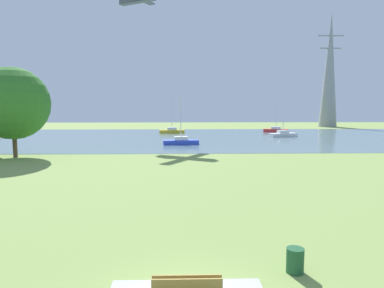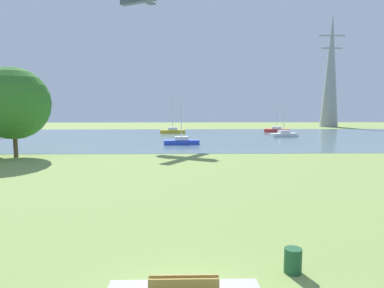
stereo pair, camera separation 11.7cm
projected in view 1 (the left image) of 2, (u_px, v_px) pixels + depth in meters
The scene contains 9 objects.
ground_plane at pixel (184, 166), 30.93m from camera, with size 160.00×160.00×0.00m, color #7F994C.
litter_bin at pixel (295, 260), 11.26m from camera, with size 0.56×0.56×0.80m, color #1E512D.
water_surface at pixel (183, 137), 58.75m from camera, with size 140.00×40.00×0.02m, color slate.
sailboat_white at pixel (283, 134), 59.93m from camera, with size 5.03×2.83×6.14m.
sailboat_red at pixel (276, 130), 70.33m from camera, with size 5.03×2.78×5.42m.
sailboat_yellow at pixel (172, 131), 67.97m from camera, with size 4.87×1.74×7.59m.
sailboat_blue at pixel (181, 141), 48.09m from camera, with size 4.91×1.91×6.45m.
tree_east_far at pixel (13, 103), 35.83m from camera, with size 7.36×7.36×9.21m.
electricity_pylon at pixel (330, 70), 86.87m from camera, with size 6.40×4.40×27.79m.
Camera 1 is at (-0.11, -8.54, 5.33)m, focal length 33.01 mm.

